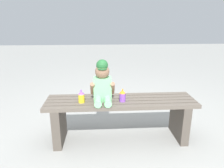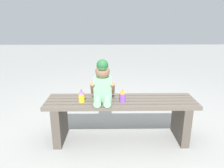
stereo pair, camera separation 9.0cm
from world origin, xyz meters
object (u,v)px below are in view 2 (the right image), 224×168
park_bench (121,113)px  child_figure (103,83)px  sippy_cup_right (123,96)px  sippy_cup_left (82,96)px

park_bench → child_figure: child_figure is taller
child_figure → sippy_cup_right: bearing=-8.7°
child_figure → sippy_cup_right: size_ratio=3.26×
park_bench → sippy_cup_right: bearing=-74.0°
sippy_cup_left → sippy_cup_right: (0.39, 0.00, 0.00)m
sippy_cup_left → sippy_cup_right: bearing=0.0°
sippy_cup_left → sippy_cup_right: size_ratio=1.00×
park_bench → sippy_cup_left: bearing=-173.6°
child_figure → park_bench: bearing=4.3°
child_figure → sippy_cup_right: 0.23m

